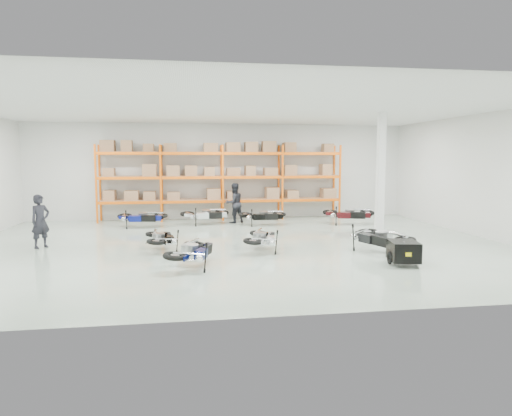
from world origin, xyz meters
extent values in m
plane|color=#ABBFAD|center=(0.00, 0.00, 0.00)|extent=(18.00, 18.00, 0.00)
plane|color=white|center=(0.00, 0.00, 4.50)|extent=(18.00, 18.00, 0.00)
plane|color=silver|center=(0.00, 7.00, 2.25)|extent=(18.00, 0.00, 18.00)
plane|color=silver|center=(0.00, -7.00, 2.25)|extent=(18.00, 0.00, 18.00)
plane|color=silver|center=(9.00, 0.00, 2.25)|extent=(0.00, 14.00, 14.00)
cube|color=#FF650D|center=(-5.60, 6.00, 1.75)|extent=(0.08, 0.08, 3.50)
cube|color=#FF650D|center=(-5.60, 6.90, 1.75)|extent=(0.08, 0.08, 3.50)
cube|color=#FF650D|center=(-2.80, 6.00, 1.75)|extent=(0.08, 0.08, 3.50)
cube|color=#FF650D|center=(-2.80, 6.90, 1.75)|extent=(0.08, 0.08, 3.50)
cube|color=#FF650D|center=(0.00, 6.00, 1.75)|extent=(0.08, 0.08, 3.50)
cube|color=#FF650D|center=(0.00, 6.90, 1.75)|extent=(0.08, 0.08, 3.50)
cube|color=#FF650D|center=(2.80, 6.00, 1.75)|extent=(0.08, 0.08, 3.50)
cube|color=#FF650D|center=(2.80, 6.90, 1.75)|extent=(0.08, 0.08, 3.50)
cube|color=#FF650D|center=(5.60, 6.00, 1.75)|extent=(0.08, 0.08, 3.50)
cube|color=#FF650D|center=(5.60, 6.90, 1.75)|extent=(0.08, 0.08, 3.50)
cube|color=#FF650D|center=(-4.20, 6.00, 0.90)|extent=(2.70, 0.08, 0.12)
cube|color=#FF650D|center=(-4.20, 6.90, 0.90)|extent=(2.70, 0.08, 0.12)
cube|color=#AA7D57|center=(-4.20, 6.45, 0.97)|extent=(2.68, 0.88, 0.02)
cube|color=#AA7D57|center=(-4.20, 6.45, 1.20)|extent=(2.40, 0.70, 0.44)
cube|color=#FF650D|center=(-1.40, 6.00, 0.90)|extent=(2.70, 0.08, 0.12)
cube|color=#FF650D|center=(-1.40, 6.90, 0.90)|extent=(2.70, 0.08, 0.12)
cube|color=#AA7D57|center=(-1.40, 6.45, 0.97)|extent=(2.68, 0.88, 0.02)
cube|color=#AA7D57|center=(-1.40, 6.45, 1.20)|extent=(2.40, 0.70, 0.44)
cube|color=#FF650D|center=(1.40, 6.00, 0.90)|extent=(2.70, 0.08, 0.12)
cube|color=#FF650D|center=(1.40, 6.90, 0.90)|extent=(2.70, 0.08, 0.12)
cube|color=#AA7D57|center=(1.40, 6.45, 0.97)|extent=(2.68, 0.88, 0.02)
cube|color=#AA7D57|center=(1.40, 6.45, 1.20)|extent=(2.40, 0.70, 0.44)
cube|color=#FF650D|center=(4.20, 6.00, 0.90)|extent=(2.70, 0.08, 0.12)
cube|color=#FF650D|center=(4.20, 6.90, 0.90)|extent=(2.70, 0.08, 0.12)
cube|color=#AA7D57|center=(4.20, 6.45, 0.97)|extent=(2.68, 0.88, 0.02)
cube|color=#AA7D57|center=(4.20, 6.45, 1.20)|extent=(2.40, 0.70, 0.44)
cube|color=#FF650D|center=(-4.20, 6.00, 2.00)|extent=(2.70, 0.08, 0.12)
cube|color=#FF650D|center=(-4.20, 6.90, 2.00)|extent=(2.70, 0.08, 0.12)
cube|color=#AA7D57|center=(-4.20, 6.45, 2.07)|extent=(2.68, 0.88, 0.02)
cube|color=#AA7D57|center=(-4.20, 6.45, 2.30)|extent=(2.40, 0.70, 0.44)
cube|color=#FF650D|center=(-1.40, 6.00, 2.00)|extent=(2.70, 0.08, 0.12)
cube|color=#FF650D|center=(-1.40, 6.90, 2.00)|extent=(2.70, 0.08, 0.12)
cube|color=#AA7D57|center=(-1.40, 6.45, 2.07)|extent=(2.68, 0.88, 0.02)
cube|color=#AA7D57|center=(-1.40, 6.45, 2.30)|extent=(2.40, 0.70, 0.44)
cube|color=#FF650D|center=(1.40, 6.00, 2.00)|extent=(2.70, 0.08, 0.12)
cube|color=#FF650D|center=(1.40, 6.90, 2.00)|extent=(2.70, 0.08, 0.12)
cube|color=#AA7D57|center=(1.40, 6.45, 2.07)|extent=(2.68, 0.88, 0.02)
cube|color=#AA7D57|center=(1.40, 6.45, 2.30)|extent=(2.40, 0.70, 0.44)
cube|color=#FF650D|center=(4.20, 6.00, 2.00)|extent=(2.70, 0.08, 0.12)
cube|color=#FF650D|center=(4.20, 6.90, 2.00)|extent=(2.70, 0.08, 0.12)
cube|color=#AA7D57|center=(4.20, 6.45, 2.07)|extent=(2.68, 0.88, 0.02)
cube|color=#AA7D57|center=(4.20, 6.45, 2.30)|extent=(2.40, 0.70, 0.44)
cube|color=#FF650D|center=(-4.20, 6.00, 3.10)|extent=(2.70, 0.08, 0.12)
cube|color=#FF650D|center=(-4.20, 6.90, 3.10)|extent=(2.70, 0.08, 0.12)
cube|color=#AA7D57|center=(-4.20, 6.45, 3.17)|extent=(2.68, 0.88, 0.02)
cube|color=#AA7D57|center=(-4.20, 6.45, 3.40)|extent=(2.40, 0.70, 0.44)
cube|color=#FF650D|center=(-1.40, 6.00, 3.10)|extent=(2.70, 0.08, 0.12)
cube|color=#FF650D|center=(-1.40, 6.90, 3.10)|extent=(2.70, 0.08, 0.12)
cube|color=#AA7D57|center=(-1.40, 6.45, 3.17)|extent=(2.68, 0.88, 0.02)
cube|color=#AA7D57|center=(-1.40, 6.45, 3.40)|extent=(2.40, 0.70, 0.44)
cube|color=#FF650D|center=(1.40, 6.00, 3.10)|extent=(2.70, 0.08, 0.12)
cube|color=#FF650D|center=(1.40, 6.90, 3.10)|extent=(2.70, 0.08, 0.12)
cube|color=#AA7D57|center=(1.40, 6.45, 3.17)|extent=(2.68, 0.88, 0.02)
cube|color=#AA7D57|center=(1.40, 6.45, 3.40)|extent=(2.40, 0.70, 0.44)
cube|color=#FF650D|center=(4.20, 6.00, 3.10)|extent=(2.70, 0.08, 0.12)
cube|color=#FF650D|center=(4.20, 6.90, 3.10)|extent=(2.70, 0.08, 0.12)
cube|color=#AA7D57|center=(4.20, 6.45, 3.17)|extent=(2.68, 0.88, 0.02)
cube|color=#AA7D57|center=(4.20, 6.45, 3.40)|extent=(2.40, 0.70, 0.44)
cube|color=white|center=(5.20, 0.50, 2.25)|extent=(0.25, 0.25, 4.50)
cube|color=black|center=(4.14, -3.51, 0.39)|extent=(0.88, 1.03, 0.53)
cube|color=yellow|center=(4.14, -3.98, 0.39)|extent=(0.16, 0.05, 0.11)
torus|color=black|center=(3.77, -3.51, 0.19)|extent=(0.08, 0.37, 0.37)
torus|color=black|center=(4.51, -3.51, 0.19)|extent=(0.08, 0.37, 0.37)
cylinder|color=black|center=(4.14, -2.89, 0.43)|extent=(0.20, 0.86, 0.04)
imported|color=black|center=(-6.32, 0.47, 0.87)|extent=(0.73, 0.74, 1.73)
imported|color=black|center=(0.44, 5.25, 0.89)|extent=(1.07, 0.97, 1.78)
camera|label=1|loc=(-1.64, -14.92, 2.89)|focal=32.00mm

